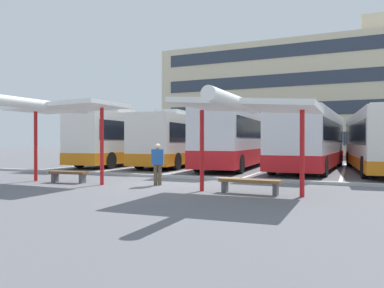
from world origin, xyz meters
name	(u,v)px	position (x,y,z in m)	size (l,w,h in m)	color
ground_plane	(167,184)	(0.00, 0.00, 0.00)	(160.00, 160.00, 0.00)	slate
terminal_building	(300,100)	(0.05, 38.82, 7.26)	(36.48, 10.55, 17.22)	beige
coach_bus_0	(128,139)	(-7.98, 9.49, 1.79)	(2.82, 11.10, 3.81)	silver
coach_bus_1	(179,141)	(-4.07, 9.67, 1.68)	(3.28, 10.34, 3.59)	silver
coach_bus_2	(239,139)	(-0.03, 9.89, 1.77)	(3.08, 12.29, 3.83)	silver
coach_bus_3	(311,141)	(4.35, 9.56, 1.68)	(3.22, 11.82, 3.62)	silver
coach_bus_4	(380,141)	(7.86, 9.53, 1.64)	(3.53, 11.79, 3.49)	silver
lane_stripe_0	(104,164)	(-10.14, 9.61, 0.00)	(0.16, 14.00, 0.01)	white
lane_stripe_1	(153,165)	(-6.08, 9.61, 0.00)	(0.16, 14.00, 0.01)	white
lane_stripe_2	(208,167)	(-2.03, 9.61, 0.00)	(0.16, 14.00, 0.01)	white
lane_stripe_3	(271,169)	(2.03, 9.61, 0.00)	(0.16, 14.00, 0.01)	white
lane_stripe_4	(344,171)	(6.08, 9.61, 0.00)	(0.16, 14.00, 0.01)	white
waiting_shelter_0	(62,109)	(-3.78, -1.47, 2.90)	(4.34, 4.51, 3.13)	red
bench_0	(69,174)	(-3.78, -1.14, 0.33)	(1.59, 0.63, 0.45)	brown
waiting_shelter_1	(247,107)	(3.57, -1.60, 2.68)	(4.18, 5.23, 2.95)	red
bench_1	(250,183)	(3.57, -1.28, 0.34)	(1.95, 0.49, 0.45)	brown
platform_kerb	(190,177)	(0.00, 2.22, 0.06)	(44.00, 0.24, 0.12)	#ADADA8
waiting_passenger_0	(158,162)	(-0.15, -0.46, 0.88)	(0.50, 0.36, 1.55)	brown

